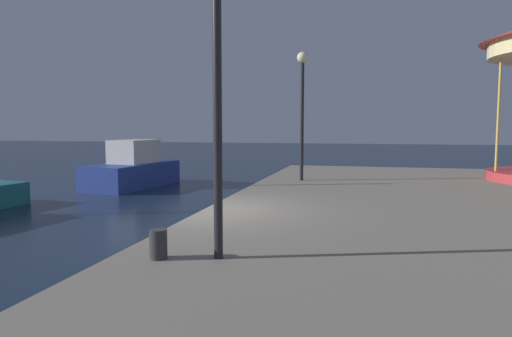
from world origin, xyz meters
The scene contains 5 objects.
ground_plane centered at (0.00, 0.00, 0.00)m, with size 120.00×120.00×0.00m, color #162338.
motorboat_blue centered at (-6.30, 8.42, 0.74)m, with size 2.48×4.75×2.00m.
lamp_post_near_edge centered at (1.47, -3.46, 3.71)m, with size 0.36×0.36×4.24m.
lamp_post_mid_promenade centered at (1.30, 5.76, 3.67)m, with size 0.36×0.36×4.18m.
bollard_south centered at (0.69, -3.67, 1.00)m, with size 0.24×0.24×0.40m, color #2D2D33.
Camera 1 is at (3.40, -9.24, 2.58)m, focal length 32.20 mm.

